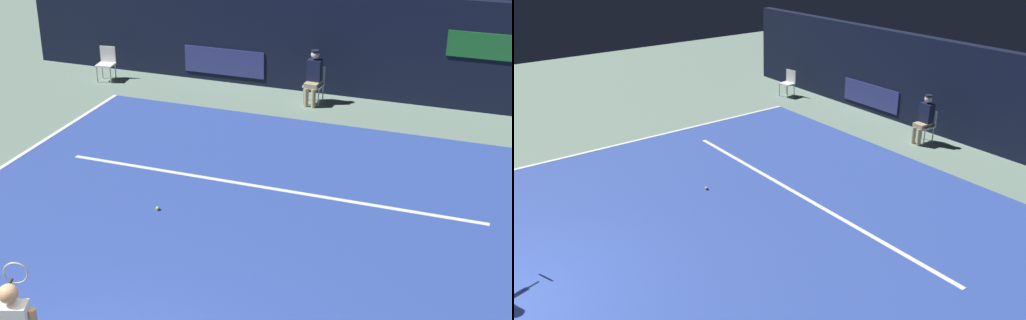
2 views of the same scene
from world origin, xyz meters
TOP-DOWN VIEW (x-y plane):
  - ground_plane at (0.00, 4.39)m, footprint 33.15×33.15m
  - court_surface at (0.00, 4.39)m, footprint 10.42×10.78m
  - line_sideline_right at (-5.16, 4.39)m, footprint 0.10×10.78m
  - line_service at (0.00, 6.28)m, footprint 8.13×0.10m
  - back_wall at (-0.00, 11.84)m, footprint 17.21×0.33m
  - line_judge_on_chair at (-0.39, 10.91)m, footprint 0.46×0.54m
  - courtside_chair_near at (-5.96, 10.79)m, footprint 0.49×0.47m
  - tennis_ball at (-1.46, 4.81)m, footprint 0.07×0.07m

SIDE VIEW (x-z plane):
  - ground_plane at x=0.00m, z-range 0.00..0.00m
  - court_surface at x=0.00m, z-range 0.00..0.01m
  - line_sideline_right at x=-5.16m, z-range 0.01..0.02m
  - line_service at x=0.00m, z-range 0.01..0.02m
  - tennis_ball at x=-1.46m, z-range 0.01..0.08m
  - courtside_chair_near at x=-5.96m, z-range 0.06..0.94m
  - line_judge_on_chair at x=-0.39m, z-range 0.03..1.35m
  - back_wall at x=0.00m, z-range 0.00..2.60m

